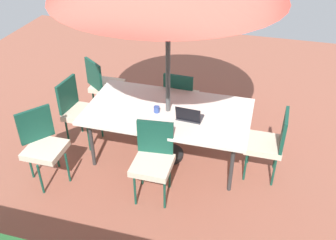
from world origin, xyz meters
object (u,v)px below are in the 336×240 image
at_px(dining_table, 168,113).
at_px(chair_south, 181,96).
at_px(laptop, 189,116).
at_px(chair_northeast, 43,143).
at_px(chair_west, 269,141).
at_px(cup, 157,109).
at_px(chair_southeast, 103,84).
at_px(chair_east, 78,109).
at_px(chair_north, 153,158).

relative_size(dining_table, chair_south, 2.21).
bearing_deg(laptop, dining_table, -19.68).
bearing_deg(chair_northeast, chair_west, -35.77).
relative_size(chair_northeast, laptop, 2.92).
bearing_deg(laptop, cup, -3.74).
height_order(dining_table, cup, cup).
xyz_separation_m(chair_west, chair_southeast, (2.64, -0.87, 0.00)).
distance_m(chair_northeast, chair_southeast, 1.67).
bearing_deg(chair_south, chair_east, 30.47).
distance_m(chair_northeast, cup, 1.51).
distance_m(chair_north, laptop, 0.72).
relative_size(dining_table, laptop, 6.46).
xyz_separation_m(dining_table, chair_east, (1.35, -0.03, -0.17)).
xyz_separation_m(dining_table, laptop, (-0.32, 0.14, 0.09)).
relative_size(dining_table, chair_west, 2.21).
bearing_deg(chair_north, chair_east, 144.84).
bearing_deg(dining_table, chair_east, -1.43).
bearing_deg(chair_north, chair_southeast, 124.46).
height_order(chair_south, chair_west, same).
height_order(chair_south, chair_northeast, same).
bearing_deg(chair_northeast, chair_southeast, 34.43).
height_order(laptop, cup, laptop).
bearing_deg(cup, chair_north, 102.90).
relative_size(dining_table, chair_east, 2.21).
distance_m(chair_northeast, laptop, 1.88).
bearing_deg(chair_east, chair_northeast, -177.84).
bearing_deg(cup, chair_west, -178.36).
bearing_deg(chair_southeast, chair_northeast, 122.87).
height_order(chair_southeast, laptop, laptop).
relative_size(chair_east, chair_north, 1.00).
relative_size(chair_north, laptop, 2.92).
height_order(chair_east, chair_southeast, same).
bearing_deg(chair_south, chair_northeast, 50.82).
distance_m(chair_east, laptop, 1.70).
relative_size(chair_south, cup, 12.03).
height_order(chair_east, cup, chair_east).
bearing_deg(chair_east, chair_north, -113.57).
xyz_separation_m(dining_table, chair_north, (-0.02, 0.74, -0.17)).
distance_m(dining_table, laptop, 0.36).
bearing_deg(chair_northeast, chair_south, -3.17).
bearing_deg(cup, chair_east, -5.29).
xyz_separation_m(chair_south, chair_north, (-0.03, 1.50, 0.00)).
bearing_deg(chair_southeast, chair_east, 123.10).
height_order(chair_south, chair_north, same).
height_order(chair_northeast, chair_southeast, same).
xyz_separation_m(chair_south, chair_west, (-1.35, 0.80, 0.00)).
relative_size(laptop, cup, 4.12).
height_order(dining_table, chair_north, chair_north).
bearing_deg(chair_north, laptop, 58.03).
bearing_deg(chair_east, cup, -89.33).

